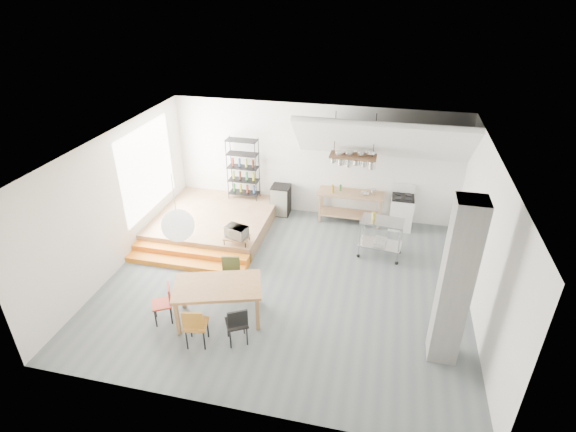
% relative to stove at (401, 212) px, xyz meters
% --- Properties ---
extents(floor, '(8.00, 8.00, 0.00)m').
position_rel_stove_xyz_m(floor, '(-2.50, -3.16, -0.48)').
color(floor, slate).
rests_on(floor, ground).
extents(wall_back, '(8.00, 0.04, 3.20)m').
position_rel_stove_xyz_m(wall_back, '(-2.50, 0.34, 1.12)').
color(wall_back, silver).
rests_on(wall_back, ground).
extents(wall_left, '(0.04, 7.00, 3.20)m').
position_rel_stove_xyz_m(wall_left, '(-6.50, -3.16, 1.12)').
color(wall_left, silver).
rests_on(wall_left, ground).
extents(wall_right, '(0.04, 7.00, 3.20)m').
position_rel_stove_xyz_m(wall_right, '(1.50, -3.16, 1.12)').
color(wall_right, silver).
rests_on(wall_right, ground).
extents(ceiling, '(8.00, 7.00, 0.02)m').
position_rel_stove_xyz_m(ceiling, '(-2.50, -3.16, 2.72)').
color(ceiling, white).
rests_on(ceiling, wall_back).
extents(slope_ceiling, '(4.40, 1.44, 1.32)m').
position_rel_stove_xyz_m(slope_ceiling, '(-0.70, -0.26, 2.07)').
color(slope_ceiling, white).
rests_on(slope_ceiling, wall_back).
extents(window_pane, '(0.02, 2.50, 2.20)m').
position_rel_stove_xyz_m(window_pane, '(-6.48, -1.66, 1.32)').
color(window_pane, white).
rests_on(window_pane, wall_left).
extents(platform, '(3.00, 3.00, 0.40)m').
position_rel_stove_xyz_m(platform, '(-5.00, -1.16, -0.28)').
color(platform, '#8B6645').
rests_on(platform, ground).
extents(step_lower, '(3.00, 0.35, 0.13)m').
position_rel_stove_xyz_m(step_lower, '(-5.00, -3.11, -0.41)').
color(step_lower, orange).
rests_on(step_lower, ground).
extents(step_upper, '(3.00, 0.35, 0.27)m').
position_rel_stove_xyz_m(step_upper, '(-5.00, -2.76, -0.35)').
color(step_upper, orange).
rests_on(step_upper, ground).
extents(concrete_column, '(0.50, 0.50, 3.20)m').
position_rel_stove_xyz_m(concrete_column, '(0.80, -4.66, 1.12)').
color(concrete_column, slate).
rests_on(concrete_column, ground).
extents(kitchen_counter, '(1.80, 0.60, 0.91)m').
position_rel_stove_xyz_m(kitchen_counter, '(-1.40, -0.01, 0.15)').
color(kitchen_counter, '#8B6645').
rests_on(kitchen_counter, ground).
extents(stove, '(0.60, 0.60, 1.18)m').
position_rel_stove_xyz_m(stove, '(0.00, 0.00, 0.00)').
color(stove, white).
rests_on(stove, ground).
extents(pot_rack, '(1.20, 0.50, 1.43)m').
position_rel_stove_xyz_m(pot_rack, '(-1.37, -0.23, 1.50)').
color(pot_rack, '#442E1B').
rests_on(pot_rack, ceiling).
extents(wire_shelving, '(0.88, 0.38, 1.80)m').
position_rel_stove_xyz_m(wire_shelving, '(-4.50, 0.04, 0.85)').
color(wire_shelving, black).
rests_on(wire_shelving, platform).
extents(microwave_shelf, '(0.60, 0.40, 0.16)m').
position_rel_stove_xyz_m(microwave_shelf, '(-3.90, -2.41, 0.07)').
color(microwave_shelf, '#8B6645').
rests_on(microwave_shelf, platform).
extents(paper_lantern, '(0.60, 0.60, 0.60)m').
position_rel_stove_xyz_m(paper_lantern, '(-4.11, -4.81, 1.72)').
color(paper_lantern, white).
rests_on(paper_lantern, ceiling).
extents(dining_table, '(1.92, 1.44, 0.81)m').
position_rel_stove_xyz_m(dining_table, '(-3.53, -4.63, 0.25)').
color(dining_table, olive).
rests_on(dining_table, ground).
extents(chair_mustard, '(0.48, 0.48, 0.89)m').
position_rel_stove_xyz_m(chair_mustard, '(-3.67, -5.48, 0.05)').
color(chair_mustard, '#A7691C').
rests_on(chair_mustard, ground).
extents(chair_black, '(0.54, 0.54, 0.86)m').
position_rel_stove_xyz_m(chair_black, '(-2.93, -5.24, 0.03)').
color(chair_black, black).
rests_on(chair_black, ground).
extents(chair_olive, '(0.47, 0.47, 0.89)m').
position_rel_stove_xyz_m(chair_olive, '(-3.56, -3.83, 0.05)').
color(chair_olive, '#545A2A').
rests_on(chair_olive, ground).
extents(chair_red, '(0.51, 0.51, 0.82)m').
position_rel_stove_xyz_m(chair_red, '(-4.55, -4.94, 0.01)').
color(chair_red, red).
rests_on(chair_red, ground).
extents(rolling_cart, '(1.08, 0.68, 1.01)m').
position_rel_stove_xyz_m(rolling_cart, '(-0.48, -1.58, 0.17)').
color(rolling_cart, silver).
rests_on(rolling_cart, ground).
extents(mini_fridge, '(0.52, 0.52, 0.88)m').
position_rel_stove_xyz_m(mini_fridge, '(-3.40, 0.04, -0.04)').
color(mini_fridge, black).
rests_on(mini_fridge, ground).
extents(microwave, '(0.59, 0.47, 0.29)m').
position_rel_stove_xyz_m(microwave, '(-3.90, -2.41, 0.23)').
color(microwave, beige).
rests_on(microwave, microwave_shelf).
extents(bowl, '(0.22, 0.22, 0.05)m').
position_rel_stove_xyz_m(bowl, '(-1.03, -0.06, 0.46)').
color(bowl, silver).
rests_on(bowl, kitchen_counter).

